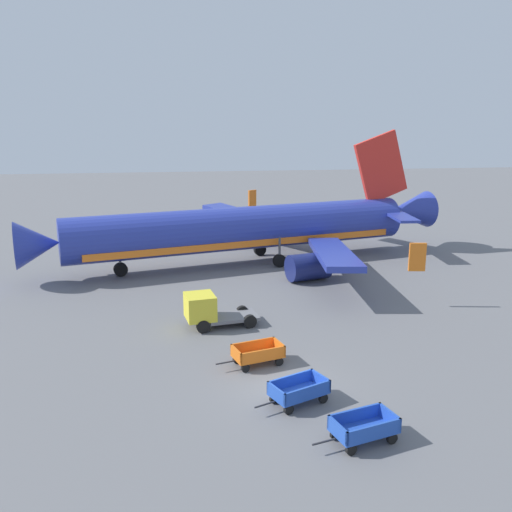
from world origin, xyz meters
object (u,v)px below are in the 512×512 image
object	(u,v)px
airplane	(254,228)
baggage_cart_nearest	(364,428)
baggage_cart_second_in_row	(299,391)
service_truck_beside_carts	(208,310)
baggage_cart_third_in_row	(258,354)

from	to	relation	value
airplane	baggage_cart_nearest	size ratio (longest dim) A/B	10.31
baggage_cart_second_in_row	service_truck_beside_carts	distance (m)	10.40
airplane	baggage_cart_third_in_row	xyz separation A→B (m)	(-2.81, -20.50, -2.45)
service_truck_beside_carts	baggage_cart_third_in_row	bearing A→B (deg)	-69.02
baggage_cart_nearest	baggage_cart_second_in_row	size ratio (longest dim) A/B	1.02
baggage_cart_second_in_row	baggage_cart_third_in_row	xyz separation A→B (m)	(-1.20, 4.17, 0.00)
airplane	baggage_cart_third_in_row	bearing A→B (deg)	-97.80
baggage_cart_nearest	service_truck_beside_carts	xyz separation A→B (m)	(-5.21, 13.14, 0.50)
airplane	baggage_cart_second_in_row	bearing A→B (deg)	-93.73
airplane	service_truck_beside_carts	xyz separation A→B (m)	(-4.97, -14.85, -1.95)
baggage_cart_second_in_row	service_truck_beside_carts	size ratio (longest dim) A/B	0.77
baggage_cart_nearest	service_truck_beside_carts	world-z (taller)	service_truck_beside_carts
airplane	baggage_cart_third_in_row	size ratio (longest dim) A/B	10.31
baggage_cart_second_in_row	baggage_cart_third_in_row	bearing A→B (deg)	106.02
baggage_cart_second_in_row	airplane	bearing A→B (deg)	86.27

